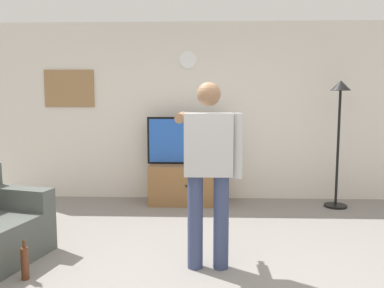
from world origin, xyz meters
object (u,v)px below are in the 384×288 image
object	(u,v)px
television	(187,141)
framed_picture	(69,89)
tv_stand	(187,184)
beverage_bottle	(25,263)
wall_clock	(188,60)
person_standing_nearer_lamp	(208,164)
floor_lamp	(339,117)

from	to	relation	value
television	framed_picture	world-z (taller)	framed_picture
tv_stand	beverage_bottle	size ratio (longest dim) A/B	3.17
wall_clock	person_standing_nearer_lamp	bearing A→B (deg)	-83.27
wall_clock	floor_lamp	world-z (taller)	wall_clock
tv_stand	floor_lamp	bearing A→B (deg)	-3.68
wall_clock	person_standing_nearer_lamp	xyz separation A→B (m)	(0.30, -2.51, -1.17)
tv_stand	framed_picture	bearing A→B (deg)	170.85
person_standing_nearer_lamp	television	bearing A→B (deg)	97.45
beverage_bottle	person_standing_nearer_lamp	bearing A→B (deg)	10.88
person_standing_nearer_lamp	floor_lamp	bearing A→B (deg)	48.33
person_standing_nearer_lamp	beverage_bottle	bearing A→B (deg)	-169.12
television	framed_picture	bearing A→B (deg)	172.27
framed_picture	beverage_bottle	world-z (taller)	framed_picture
floor_lamp	beverage_bottle	bearing A→B (deg)	-145.17
tv_stand	person_standing_nearer_lamp	xyz separation A→B (m)	(0.30, -2.22, 0.67)
television	floor_lamp	size ratio (longest dim) A/B	0.66
framed_picture	beverage_bottle	bearing A→B (deg)	-78.84
wall_clock	framed_picture	distance (m)	1.88
framed_picture	tv_stand	bearing A→B (deg)	-9.15
wall_clock	framed_picture	bearing A→B (deg)	179.84
tv_stand	framed_picture	size ratio (longest dim) A/B	1.44
tv_stand	framed_picture	distance (m)	2.33
floor_lamp	person_standing_nearer_lamp	distance (m)	2.80
framed_picture	floor_lamp	size ratio (longest dim) A/B	0.43
beverage_bottle	framed_picture	bearing A→B (deg)	101.16
wall_clock	floor_lamp	distance (m)	2.35
television	person_standing_nearer_lamp	world-z (taller)	person_standing_nearer_lamp
person_standing_nearer_lamp	framed_picture	bearing A→B (deg)	130.25
tv_stand	floor_lamp	distance (m)	2.37
television	wall_clock	bearing A→B (deg)	90.00
television	beverage_bottle	bearing A→B (deg)	-116.44
television	framed_picture	xyz separation A→B (m)	(-1.83, 0.25, 0.77)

